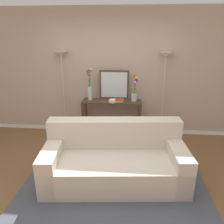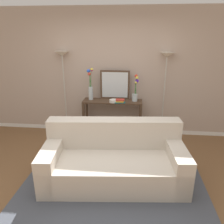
# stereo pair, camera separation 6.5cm
# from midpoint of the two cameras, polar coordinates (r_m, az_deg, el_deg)

# --- Properties ---
(ground_plane) EXTENTS (16.00, 16.00, 0.02)m
(ground_plane) POSITION_cam_midpoint_polar(r_m,az_deg,el_deg) (3.53, -3.58, -18.24)
(ground_plane) COLOR brown
(back_wall) EXTENTS (12.00, 0.15, 2.66)m
(back_wall) POSITION_cam_midpoint_polar(r_m,az_deg,el_deg) (4.86, 0.06, 9.84)
(back_wall) COLOR white
(back_wall) RESTS_ON ground
(area_rug) EXTENTS (2.71, 1.79, 0.01)m
(area_rug) POSITION_cam_midpoint_polar(r_m,az_deg,el_deg) (3.52, 0.85, -18.02)
(area_rug) COLOR #474C56
(area_rug) RESTS_ON ground
(couch) EXTENTS (2.16, 1.14, 0.88)m
(couch) POSITION_cam_midpoint_polar(r_m,az_deg,el_deg) (3.48, 1.03, -12.42)
(couch) COLOR beige
(couch) RESTS_ON ground
(console_table) EXTENTS (1.23, 0.36, 0.82)m
(console_table) POSITION_cam_midpoint_polar(r_m,az_deg,el_deg) (4.72, 0.50, -0.08)
(console_table) COLOR #473323
(console_table) RESTS_ON ground
(floor_lamp_left) EXTENTS (0.28, 0.28, 1.80)m
(floor_lamp_left) POSITION_cam_midpoint_polar(r_m,az_deg,el_deg) (4.84, -12.00, 10.44)
(floor_lamp_left) COLOR #B7B2A8
(floor_lamp_left) RESTS_ON ground
(floor_lamp_right) EXTENTS (0.28, 0.28, 1.80)m
(floor_lamp_right) POSITION_cam_midpoint_polar(r_m,az_deg,el_deg) (4.65, 13.96, 9.90)
(floor_lamp_right) COLOR #B7B2A8
(floor_lamp_right) RESTS_ON ground
(wall_mirror) EXTENTS (0.61, 0.02, 0.60)m
(wall_mirror) POSITION_cam_midpoint_polar(r_m,az_deg,el_deg) (4.70, 1.13, 6.95)
(wall_mirror) COLOR #473323
(wall_mirror) RESTS_ON console_table
(vase_tall_flowers) EXTENTS (0.13, 0.12, 0.66)m
(vase_tall_flowers) POSITION_cam_midpoint_polar(r_m,az_deg,el_deg) (4.67, -5.10, 6.69)
(vase_tall_flowers) COLOR silver
(vase_tall_flowers) RESTS_ON console_table
(vase_short_flowers) EXTENTS (0.12, 0.12, 0.55)m
(vase_short_flowers) POSITION_cam_midpoint_polar(r_m,az_deg,el_deg) (4.59, 6.40, 5.31)
(vase_short_flowers) COLOR silver
(vase_short_flowers) RESTS_ON console_table
(fruit_bowl) EXTENTS (0.17, 0.17, 0.06)m
(fruit_bowl) POSITION_cam_midpoint_polar(r_m,az_deg,el_deg) (4.52, 0.81, 2.87)
(fruit_bowl) COLOR silver
(fruit_bowl) RESTS_ON console_table
(book_stack) EXTENTS (0.22, 0.17, 0.06)m
(book_stack) POSITION_cam_midpoint_polar(r_m,az_deg,el_deg) (4.51, 2.37, 2.83)
(book_stack) COLOR #1E7075
(book_stack) RESTS_ON console_table
(book_row_under_console) EXTENTS (0.29, 0.17, 0.12)m
(book_row_under_console) POSITION_cam_midpoint_polar(r_m,az_deg,el_deg) (4.96, -3.55, -5.42)
(book_row_under_console) COLOR maroon
(book_row_under_console) RESTS_ON ground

